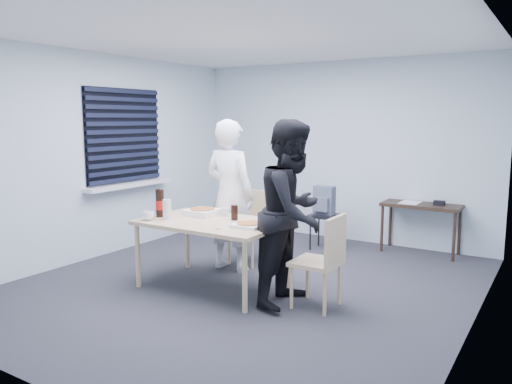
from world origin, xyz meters
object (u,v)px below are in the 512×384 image
Objects in this scene: stool at (324,222)px; person_black at (293,213)px; backpack at (324,201)px; mug_a at (148,216)px; person_white at (230,195)px; chair_right at (325,255)px; dining_table at (212,226)px; mug_b at (225,212)px; chair_far at (252,221)px; side_table at (421,210)px; soda_bottle at (160,204)px.

person_black is at bearing -74.04° from stool.
mug_a is at bearing -113.77° from backpack.
person_white is 1.61m from stool.
chair_right is at bearing -65.43° from stool.
mug_b is (-0.03, 0.29, 0.11)m from dining_table.
chair_far is 7.24× the size of mug_a.
mug_a is (-0.59, -0.33, 0.11)m from dining_table.
side_table is 3.43m from soda_bottle.
person_black is 4.58× the size of backpack.
person_white is at bearing 69.51° from mug_a.
chair_right is 0.50× the size of person_black.
side_table is at bearing -13.52° from person_black.
soda_bottle reaches higher than stool.
person_white reaches higher than soda_bottle.
person_black is at bearing -178.17° from chair_right.
mug_b is at bearing 170.72° from chair_right.
person_black is 2.13m from stool.
person_black is at bearing -41.95° from chair_far.
soda_bottle reaches higher than side_table.
side_table is 8.11× the size of mug_a.
chair_far is 1.46m from mug_a.
backpack is 3.87× the size of mug_b.
soda_bottle is (-0.61, -0.12, 0.20)m from dining_table.
chair_far is 0.50× the size of person_white.
chair_right is at bearing -34.18° from chair_far.
backpack is (0.52, 1.00, 0.16)m from chair_far.
side_table is at bearing 21.38° from backpack.
mug_b is at bearing -79.62° from chair_far.
stool is at bearing 68.66° from mug_a.
backpack reaches higher than mug_b.
chair_far is 1.29m from soda_bottle.
mug_b is (0.55, 0.62, -0.00)m from mug_a.
backpack is at bearing 114.70° from chair_right.
mug_b is 0.71m from soda_bottle.
chair_far is 1.14m from backpack.
person_white is (-0.05, -0.40, 0.37)m from chair_far.
stool is 1.26× the size of backpack.
dining_table is 0.68m from mug_a.
person_white is at bearing -111.92° from stool.
soda_bottle reaches higher than backpack.
side_table is 2.75m from mug_b.
soda_bottle is at bearing -113.68° from stool.
person_white is 5.90× the size of soda_bottle.
person_black is at bearing 4.30° from dining_table.
person_black is (1.09, -0.98, 0.37)m from chair_far.
dining_table is 1.66× the size of chair_right.
chair_right is at bearing 159.03° from person_white.
dining_table is 3.02× the size of stool.
chair_far is 2.97× the size of soda_bottle.
backpack is 2.38m from soda_bottle.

